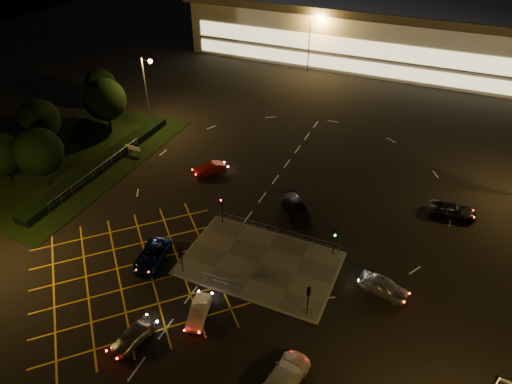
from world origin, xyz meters
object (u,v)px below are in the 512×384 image
at_px(signal_se, 308,295).
at_px(car_right_silver, 384,286).
at_px(signal_nw, 222,205).
at_px(car_queue_white, 199,311).
at_px(car_left_blue, 152,256).
at_px(signal_sw, 181,254).
at_px(car_near_silver, 133,336).
at_px(car_approach_white, 284,377).
at_px(car_far_dkgrey, 297,208).
at_px(signal_ne, 335,236).
at_px(car_east_grey, 453,210).
at_px(car_circ_red, 210,168).

relative_size(signal_se, car_right_silver, 0.72).
bearing_deg(signal_nw, car_queue_white, -71.88).
height_order(car_left_blue, car_right_silver, car_right_silver).
relative_size(signal_sw, car_near_silver, 0.81).
xyz_separation_m(car_right_silver, car_approach_white, (-4.84, -11.74, 0.01)).
xyz_separation_m(signal_nw, car_far_dkgrey, (6.64, 4.65, -1.60)).
height_order(signal_sw, signal_ne, same).
distance_m(signal_se, car_left_blue, 15.59).
bearing_deg(car_far_dkgrey, car_near_silver, -149.38).
bearing_deg(car_left_blue, car_near_silver, -76.09).
relative_size(car_near_silver, car_east_grey, 0.78).
relative_size(car_near_silver, car_left_blue, 0.77).
relative_size(signal_sw, car_circ_red, 0.82).
height_order(signal_ne, car_far_dkgrey, signal_ne).
height_order(signal_sw, car_circ_red, signal_sw).
height_order(signal_se, car_queue_white, signal_se).
relative_size(car_left_blue, car_circ_red, 1.32).
relative_size(signal_se, car_east_grey, 0.63).
xyz_separation_m(signal_se, car_near_silver, (-11.68, -8.03, -1.70)).
relative_size(signal_sw, car_right_silver, 0.72).
bearing_deg(car_queue_white, signal_se, 10.94).
height_order(car_queue_white, car_right_silver, car_right_silver).
distance_m(signal_nw, car_circ_red, 10.23).
bearing_deg(car_near_silver, car_queue_white, 60.78).
bearing_deg(car_far_dkgrey, signal_nw, 172.63).
height_order(car_queue_white, car_approach_white, car_approach_white).
bearing_deg(car_near_silver, car_left_blue, 125.58).
height_order(signal_se, car_near_silver, signal_se).
height_order(signal_ne, car_left_blue, signal_ne).
bearing_deg(car_left_blue, car_east_grey, 25.59).
relative_size(car_left_blue, car_right_silver, 1.16).
xyz_separation_m(signal_nw, car_near_silver, (0.32, -16.02, -1.70)).
xyz_separation_m(car_near_silver, car_east_grey, (21.68, 27.16, 0.03)).
bearing_deg(car_east_grey, car_queue_white, 135.46).
height_order(car_left_blue, car_far_dkgrey, car_far_dkgrey).
relative_size(signal_nw, car_far_dkgrey, 0.60).
bearing_deg(car_right_silver, signal_ne, 74.78).
bearing_deg(signal_se, signal_sw, 0.00).
bearing_deg(car_queue_white, car_approach_white, -32.33).
relative_size(signal_sw, signal_ne, 1.00).
distance_m(car_far_dkgrey, car_approach_white, 20.17).
bearing_deg(signal_se, signal_ne, -90.00).
xyz_separation_m(car_right_silver, car_circ_red, (-23.24, 11.09, -0.11)).
distance_m(signal_ne, car_queue_white, 14.43).
relative_size(car_near_silver, car_approach_white, 0.74).
height_order(car_near_silver, car_queue_white, car_near_silver).
bearing_deg(signal_nw, signal_ne, 0.00).
bearing_deg(car_approach_white, car_queue_white, -8.77).
bearing_deg(car_far_dkgrey, signal_ne, -83.33).
bearing_deg(car_queue_white, car_near_silver, -143.91).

